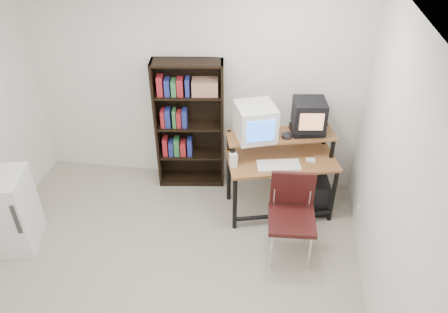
# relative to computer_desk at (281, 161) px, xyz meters

# --- Properties ---
(floor) EXTENTS (4.00, 4.00, 0.01)m
(floor) POSITION_rel_computer_desk_xyz_m (-1.11, -1.43, -0.69)
(floor) COLOR #AEA590
(floor) RESTS_ON ground
(ceiling) EXTENTS (4.00, 4.00, 0.01)m
(ceiling) POSITION_rel_computer_desk_xyz_m (-1.11, -1.43, 1.91)
(ceiling) COLOR white
(ceiling) RESTS_ON back_wall
(back_wall) EXTENTS (4.00, 0.01, 2.60)m
(back_wall) POSITION_rel_computer_desk_xyz_m (-1.11, 0.57, 0.61)
(back_wall) COLOR white
(back_wall) RESTS_ON floor
(right_wall) EXTENTS (0.01, 4.00, 2.60)m
(right_wall) POSITION_rel_computer_desk_xyz_m (0.89, -1.43, 0.61)
(right_wall) COLOR white
(right_wall) RESTS_ON floor
(computer_desk) EXTENTS (1.32, 0.89, 0.98)m
(computer_desk) POSITION_rel_computer_desk_xyz_m (0.00, 0.00, 0.00)
(computer_desk) COLOR #935D30
(computer_desk) RESTS_ON floor
(crt_monitor) EXTENTS (0.52, 0.52, 0.39)m
(crt_monitor) POSITION_rel_computer_desk_xyz_m (-0.31, 0.02, 0.47)
(crt_monitor) COLOR silver
(crt_monitor) RESTS_ON computer_desk
(vcr) EXTENTS (0.41, 0.34, 0.08)m
(vcr) POSITION_rel_computer_desk_xyz_m (0.26, 0.18, 0.32)
(vcr) COLOR black
(vcr) RESTS_ON computer_desk
(crt_tv) EXTENTS (0.38, 0.38, 0.32)m
(crt_tv) POSITION_rel_computer_desk_xyz_m (0.26, 0.18, 0.52)
(crt_tv) COLOR black
(crt_tv) RESTS_ON vcr
(cd_spindle) EXTENTS (0.16, 0.16, 0.05)m
(cd_spindle) POSITION_rel_computer_desk_xyz_m (0.04, 0.04, 0.31)
(cd_spindle) COLOR #26262B
(cd_spindle) RESTS_ON computer_desk
(keyboard) EXTENTS (0.50, 0.30, 0.03)m
(keyboard) POSITION_rel_computer_desk_xyz_m (-0.02, -0.17, 0.05)
(keyboard) COLOR silver
(keyboard) RESTS_ON computer_desk
(mousepad) EXTENTS (0.27, 0.24, 0.01)m
(mousepad) POSITION_rel_computer_desk_xyz_m (0.32, -0.02, 0.03)
(mousepad) COLOR black
(mousepad) RESTS_ON computer_desk
(mouse) EXTENTS (0.10, 0.07, 0.03)m
(mouse) POSITION_rel_computer_desk_xyz_m (0.32, -0.02, 0.05)
(mouse) COLOR white
(mouse) RESTS_ON mousepad
(desk_speaker) EXTENTS (0.10, 0.10, 0.17)m
(desk_speaker) POSITION_rel_computer_desk_xyz_m (-0.52, -0.23, 0.12)
(desk_speaker) COLOR silver
(desk_speaker) RESTS_ON computer_desk
(pc_tower) EXTENTS (0.25, 0.47, 0.42)m
(pc_tower) POSITION_rel_computer_desk_xyz_m (0.47, 0.11, -0.48)
(pc_tower) COLOR black
(pc_tower) RESTS_ON floor
(school_chair) EXTENTS (0.50, 0.50, 0.94)m
(school_chair) POSITION_rel_computer_desk_xyz_m (0.14, -0.69, -0.11)
(school_chair) COLOR black
(school_chair) RESTS_ON floor
(bookshelf) EXTENTS (0.86, 0.38, 1.66)m
(bookshelf) POSITION_rel_computer_desk_xyz_m (-1.14, 0.42, 0.17)
(bookshelf) COLOR black
(bookshelf) RESTS_ON floor
(mini_fridge) EXTENTS (0.63, 0.63, 0.89)m
(mini_fridge) POSITION_rel_computer_desk_xyz_m (-2.83, -0.99, -0.24)
(mini_fridge) COLOR white
(mini_fridge) RESTS_ON floor
(wall_outlet) EXTENTS (0.02, 0.08, 0.12)m
(wall_outlet) POSITION_rel_computer_desk_xyz_m (0.88, -0.28, -0.39)
(wall_outlet) COLOR beige
(wall_outlet) RESTS_ON right_wall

